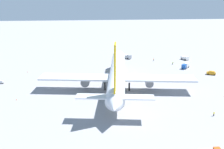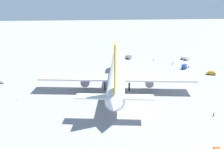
% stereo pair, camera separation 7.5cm
% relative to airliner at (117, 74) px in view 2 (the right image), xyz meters
% --- Properties ---
extents(ground_plane, '(600.00, 600.00, 0.00)m').
position_rel_airliner_xyz_m(ground_plane, '(1.37, -0.18, -6.72)').
color(ground_plane, gray).
extents(airliner, '(77.55, 67.26, 25.84)m').
position_rel_airliner_xyz_m(airliner, '(0.00, 0.00, 0.00)').
color(airliner, silver).
rests_on(airliner, ground).
extents(service_truck_1, '(5.48, 4.44, 2.36)m').
position_rel_airliner_xyz_m(service_truck_1, '(49.26, -48.49, -5.46)').
color(service_truck_1, white).
rests_on(service_truck_1, ground).
extents(service_truck_2, '(6.51, 6.10, 2.88)m').
position_rel_airliner_xyz_m(service_truck_2, '(30.30, -42.08, -5.12)').
color(service_truck_2, '#194CA5').
rests_on(service_truck_2, ground).
extents(service_truck_3, '(6.93, 5.44, 2.76)m').
position_rel_airliner_xyz_m(service_truck_3, '(56.03, -12.56, -5.28)').
color(service_truck_3, '#999EA5').
rests_on(service_truck_3, ground).
extents(service_van, '(3.61, 4.88, 1.97)m').
position_rel_airliner_xyz_m(service_van, '(16.85, -50.86, -5.68)').
color(service_van, orange).
rests_on(service_van, ground).
extents(baggage_cart_0, '(1.74, 2.98, 1.44)m').
position_rel_airliner_xyz_m(baggage_cart_0, '(12.43, 53.32, -5.93)').
color(baggage_cart_0, '#595B60').
rests_on(baggage_cart_0, ground).
extents(ground_worker_0, '(0.43, 0.43, 1.61)m').
position_rel_airliner_xyz_m(ground_worker_0, '(38.76, -37.31, -5.90)').
color(ground_worker_0, black).
rests_on(ground_worker_0, ground).
extents(ground_worker_1, '(0.48, 0.48, 1.62)m').
position_rel_airliner_xyz_m(ground_worker_1, '(-30.18, -30.33, -5.90)').
color(ground_worker_1, black).
rests_on(ground_worker_1, ground).
extents(ground_worker_3, '(0.52, 0.52, 1.70)m').
position_rel_airliner_xyz_m(ground_worker_3, '(48.45, -28.28, -5.85)').
color(ground_worker_3, black).
rests_on(ground_worker_3, ground).
extents(ground_worker_5, '(0.54, 0.54, 1.76)m').
position_rel_airliner_xyz_m(ground_worker_5, '(45.86, -4.96, -5.82)').
color(ground_worker_5, navy).
rests_on(ground_worker_5, ground).
extents(traffic_cone_0, '(0.36, 0.36, 0.55)m').
position_rel_airliner_xyz_m(traffic_cone_0, '(30.34, 44.76, -6.44)').
color(traffic_cone_0, orange).
rests_on(traffic_cone_0, ground).
extents(traffic_cone_1, '(0.36, 0.36, 0.55)m').
position_rel_airliner_xyz_m(traffic_cone_1, '(-9.07, 41.34, -6.44)').
color(traffic_cone_1, orange).
rests_on(traffic_cone_1, ground).
extents(traffic_cone_2, '(0.36, 0.36, 0.55)m').
position_rel_airliner_xyz_m(traffic_cone_2, '(42.35, -39.17, -6.44)').
color(traffic_cone_2, orange).
rests_on(traffic_cone_2, ground).
extents(traffic_cone_4, '(0.36, 0.36, 0.55)m').
position_rel_airliner_xyz_m(traffic_cone_4, '(-13.00, -42.81, -6.44)').
color(traffic_cone_4, orange).
rests_on(traffic_cone_4, ground).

